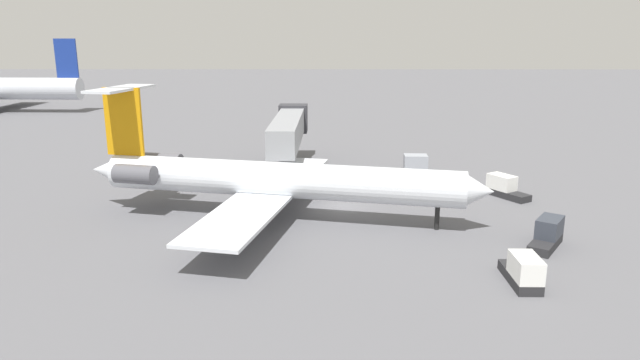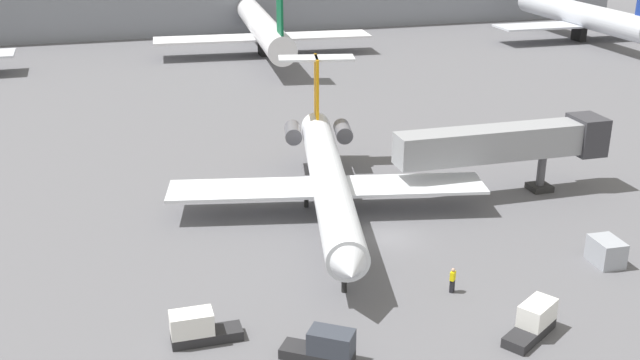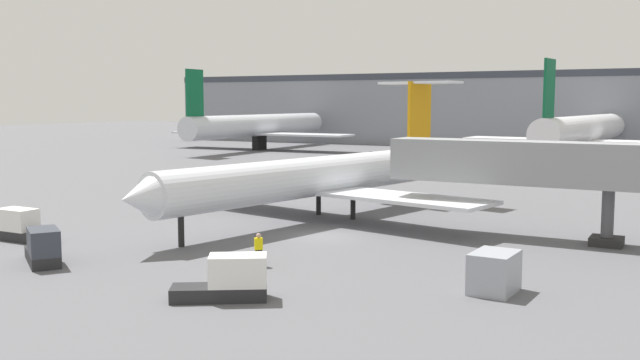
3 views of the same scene
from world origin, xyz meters
name	(u,v)px [view 2 (image 2 of 3)]	position (x,y,z in m)	size (l,w,h in m)	color
ground_plane	(388,238)	(0.00, 0.00, -0.05)	(400.00, 400.00, 0.10)	#5B5B60
regional_jet	(327,174)	(-2.91, 5.87, 3.18)	(25.27, 31.88, 9.93)	silver
jet_bridge	(514,142)	(12.95, 5.27, 4.53)	(18.26, 3.23, 6.22)	gray
ground_crew_marshaller	(453,280)	(0.98, -8.71, 0.86)	(0.47, 0.46, 1.69)	black
baggage_tug_lead	(325,347)	(-8.90, -13.64, 0.84)	(4.09, 3.42, 1.90)	#262628
baggage_tug_trailing	(534,321)	(3.31, -14.45, 0.84)	(4.13, 3.32, 1.90)	#262628
baggage_tug_spare	(198,328)	(-15.21, -9.85, 0.84)	(4.00, 1.41, 1.90)	#262628
cargo_container_uld	(606,252)	(12.76, -8.02, 0.89)	(1.87, 2.50, 1.79)	#999EA8
parked_airliner_west_mid	(263,28)	(5.24, 67.44, 4.28)	(33.74, 39.91, 13.37)	white
parked_airliner_centre	(582,15)	(59.75, 64.45, 4.30)	(30.18, 35.87, 13.41)	silver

